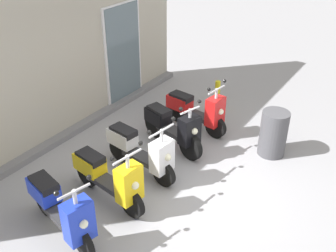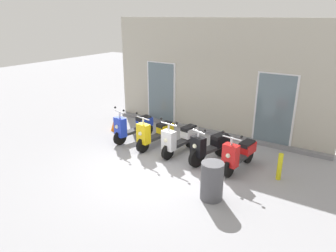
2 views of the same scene
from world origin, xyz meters
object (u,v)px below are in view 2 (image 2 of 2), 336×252
Objects in this scene: scooter_black at (210,146)px; traffic_cone at (115,123)px; scooter_white at (180,139)px; trash_bin at (212,181)px; scooter_red at (239,154)px; scooter_yellow at (155,133)px; curb_bollard at (280,167)px; scooter_blue at (133,127)px.

scooter_black is 2.98× the size of traffic_cone.
scooter_white reaches higher than trash_bin.
trash_bin reaches higher than traffic_cone.
traffic_cone is (-4.78, 0.46, -0.19)m from scooter_red.
curb_bollard is (3.76, 0.04, -0.12)m from scooter_yellow.
scooter_blue reaches higher than trash_bin.
curb_bollard is at bearing -0.33° from scooter_blue.
scooter_yellow is 1.86m from scooter_black.
trash_bin is (-0.01, -1.65, -0.01)m from scooter_red.
scooter_blue is 2.20× the size of curb_bollard.
curb_bollard is at bearing 0.67° from scooter_yellow.
scooter_black reaches higher than traffic_cone.
scooter_black is at bearing -179.40° from curb_bollard.
scooter_red is (2.73, -0.01, -0.02)m from scooter_yellow.
scooter_blue is 2.96× the size of traffic_cone.
scooter_yellow is (0.92, -0.07, -0.01)m from scooter_blue.
scooter_white is 1.85m from scooter_red.
curb_bollard is at bearing 0.60° from scooter_black.
traffic_cone is at bearing 171.71° from scooter_white.
scooter_blue reaches higher than traffic_cone.
scooter_yellow is 1.00× the size of scooter_black.
traffic_cone is (-1.14, 0.39, -0.22)m from scooter_blue.
trash_bin is (3.64, -1.73, -0.04)m from scooter_blue.
scooter_red is at bearing -5.53° from traffic_cone.
curb_bollard is (1.05, 1.70, -0.09)m from trash_bin.
scooter_red reaches higher than trash_bin.
scooter_white reaches higher than scooter_black.
curb_bollard is at bearing 2.72° from scooter_red.
scooter_yellow is 1.03× the size of scooter_red.
traffic_cone is (-2.93, 0.43, -0.21)m from scooter_white.
scooter_blue is 0.92m from scooter_yellow.
curb_bollard is (5.82, -0.41, 0.09)m from traffic_cone.
scooter_black is 1.91m from curb_bollard.
scooter_white is 1.75× the size of trash_bin.
scooter_red is 4.81m from traffic_cone.
traffic_cone is (-2.06, 0.46, -0.21)m from scooter_yellow.
scooter_blue is at bearing -18.79° from traffic_cone.
scooter_yellow is at bearing 179.89° from scooter_red.
scooter_black is (1.86, 0.02, -0.01)m from scooter_yellow.
scooter_blue reaches higher than scooter_black.
curb_bollard is at bearing 58.38° from trash_bin.
scooter_red is at bearing -177.28° from curb_bollard.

